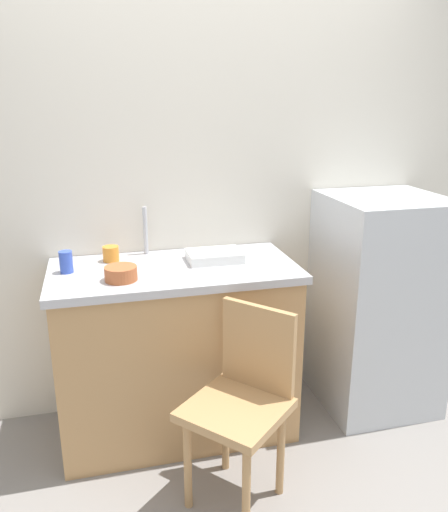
# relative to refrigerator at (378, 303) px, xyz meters

# --- Properties ---
(ground_plane) EXTENTS (8.00, 8.00, 0.00)m
(ground_plane) POSITION_rel_refrigerator_xyz_m (-0.95, -0.64, -0.62)
(ground_plane) COLOR gray
(back_wall) EXTENTS (4.80, 0.10, 2.41)m
(back_wall) POSITION_rel_refrigerator_xyz_m (-0.95, 0.36, 0.58)
(back_wall) COLOR silver
(back_wall) RESTS_ON ground_plane
(cabinet_base) EXTENTS (1.20, 0.60, 0.90)m
(cabinet_base) POSITION_rel_refrigerator_xyz_m (-1.17, 0.01, -0.17)
(cabinet_base) COLOR tan
(cabinet_base) RESTS_ON ground_plane
(countertop) EXTENTS (1.24, 0.64, 0.04)m
(countertop) POSITION_rel_refrigerator_xyz_m (-1.17, 0.01, 0.30)
(countertop) COLOR #B7B7BC
(countertop) RESTS_ON cabinet_base
(faucet) EXTENTS (0.02, 0.02, 0.26)m
(faucet) POSITION_rel_refrigerator_xyz_m (-1.28, 0.26, 0.45)
(faucet) COLOR #B7B7BC
(faucet) RESTS_ON countertop
(refrigerator) EXTENTS (0.62, 0.62, 1.24)m
(refrigerator) POSITION_rel_refrigerator_xyz_m (0.00, 0.00, 0.00)
(refrigerator) COLOR silver
(refrigerator) RESTS_ON ground_plane
(chair) EXTENTS (0.56, 0.56, 0.89)m
(chair) POSITION_rel_refrigerator_xyz_m (-0.97, -0.55, -0.12)
(chair) COLOR tan
(chair) RESTS_ON ground_plane
(dish_tray) EXTENTS (0.28, 0.20, 0.05)m
(dish_tray) POSITION_rel_refrigerator_xyz_m (-0.95, 0.05, 0.34)
(dish_tray) COLOR white
(dish_tray) RESTS_ON countertop
(terracotta_bowl) EXTENTS (0.15, 0.15, 0.07)m
(terracotta_bowl) POSITION_rel_refrigerator_xyz_m (-1.44, -0.13, 0.35)
(terracotta_bowl) COLOR #B25B33
(terracotta_bowl) RESTS_ON countertop
(cup_orange) EXTENTS (0.08, 0.08, 0.08)m
(cup_orange) POSITION_rel_refrigerator_xyz_m (-1.47, 0.17, 0.36)
(cup_orange) COLOR orange
(cup_orange) RESTS_ON countertop
(cup_blue) EXTENTS (0.06, 0.06, 0.11)m
(cup_blue) POSITION_rel_refrigerator_xyz_m (-1.69, 0.04, 0.37)
(cup_blue) COLOR blue
(cup_blue) RESTS_ON countertop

